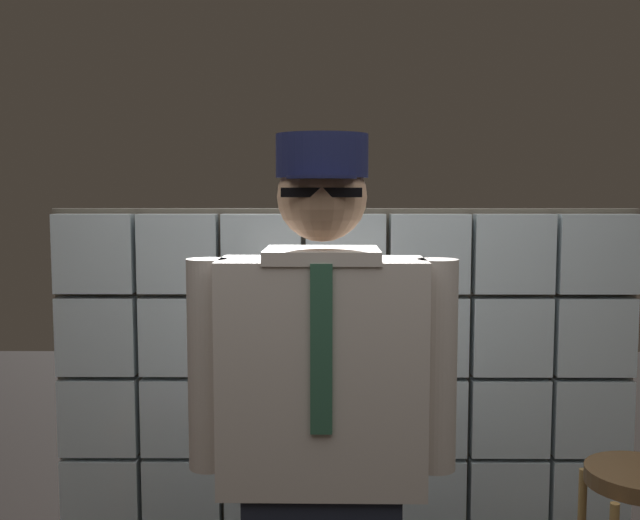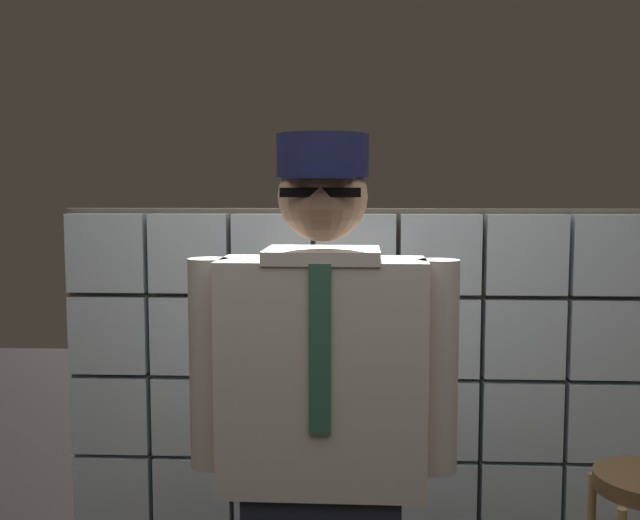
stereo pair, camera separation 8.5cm
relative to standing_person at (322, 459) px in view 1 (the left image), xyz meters
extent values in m
cube|color=silver|center=(-0.88, 0.88, -0.48)|extent=(0.30, 0.08, 0.30)
cube|color=silver|center=(-0.56, 0.88, -0.48)|extent=(0.30, 0.08, 0.30)
cube|color=silver|center=(-0.23, 0.88, -0.48)|extent=(0.30, 0.08, 0.30)
cube|color=silver|center=(0.09, 0.88, -0.48)|extent=(0.30, 0.08, 0.30)
cube|color=silver|center=(0.41, 0.88, -0.48)|extent=(0.30, 0.08, 0.30)
cube|color=silver|center=(0.73, 0.88, -0.48)|extent=(0.30, 0.08, 0.30)
cube|color=silver|center=(1.06, 0.88, -0.48)|extent=(0.30, 0.08, 0.30)
cube|color=silver|center=(-0.88, 0.88, -0.16)|extent=(0.30, 0.08, 0.30)
cube|color=silver|center=(-0.56, 0.88, -0.16)|extent=(0.30, 0.08, 0.30)
cube|color=silver|center=(-0.23, 0.88, -0.16)|extent=(0.30, 0.08, 0.30)
cube|color=silver|center=(0.09, 0.88, -0.16)|extent=(0.30, 0.08, 0.30)
cube|color=silver|center=(0.41, 0.88, -0.16)|extent=(0.30, 0.08, 0.30)
cube|color=silver|center=(0.73, 0.88, -0.16)|extent=(0.30, 0.08, 0.30)
cube|color=silver|center=(1.06, 0.88, -0.16)|extent=(0.30, 0.08, 0.30)
cube|color=silver|center=(-0.88, 0.88, 0.16)|extent=(0.30, 0.08, 0.30)
cube|color=silver|center=(-0.56, 0.88, 0.16)|extent=(0.30, 0.08, 0.30)
cube|color=silver|center=(-0.23, 0.88, 0.16)|extent=(0.30, 0.08, 0.30)
cube|color=silver|center=(0.09, 0.88, 0.16)|extent=(0.30, 0.08, 0.30)
cube|color=silver|center=(0.41, 0.88, 0.16)|extent=(0.30, 0.08, 0.30)
cube|color=silver|center=(0.73, 0.88, 0.16)|extent=(0.30, 0.08, 0.30)
cube|color=silver|center=(1.06, 0.88, 0.16)|extent=(0.30, 0.08, 0.30)
cube|color=silver|center=(-0.88, 0.88, 0.49)|extent=(0.30, 0.08, 0.30)
cube|color=silver|center=(-0.56, 0.88, 0.49)|extent=(0.30, 0.08, 0.30)
cube|color=silver|center=(-0.23, 0.88, 0.49)|extent=(0.30, 0.08, 0.30)
cube|color=silver|center=(0.09, 0.88, 0.49)|extent=(0.30, 0.08, 0.30)
cube|color=silver|center=(0.41, 0.88, 0.49)|extent=(0.30, 0.08, 0.30)
cube|color=silver|center=(0.73, 0.88, 0.49)|extent=(0.30, 0.08, 0.30)
cube|color=silver|center=(1.06, 0.88, 0.49)|extent=(0.30, 0.08, 0.30)
cube|color=#5B5447|center=(0.09, 0.93, -0.16)|extent=(2.28, 0.02, 1.63)
cube|color=silver|center=(0.00, 0.00, 0.24)|extent=(0.55, 0.24, 0.62)
cube|color=#33664C|center=(0.00, -0.12, 0.33)|extent=(0.06, 0.01, 0.44)
cube|color=silver|center=(0.00, 0.00, 0.56)|extent=(0.31, 0.25, 0.04)
sphere|color=tan|center=(0.00, 0.00, 0.71)|extent=(0.24, 0.24, 0.24)
ellipsoid|color=black|center=(0.00, -0.05, 0.67)|extent=(0.16, 0.09, 0.11)
cube|color=black|center=(0.00, -0.11, 0.73)|extent=(0.20, 0.01, 0.02)
cylinder|color=#191E47|center=(0.00, -0.09, 0.76)|extent=(0.18, 0.18, 0.01)
cylinder|color=#191E47|center=(0.00, 0.00, 0.82)|extent=(0.24, 0.24, 0.11)
cylinder|color=silver|center=(0.31, 0.00, 0.26)|extent=(0.11, 0.11, 0.57)
cylinder|color=silver|center=(-0.31, 0.00, 0.26)|extent=(0.11, 0.11, 0.57)
camera|label=1|loc=(0.01, -1.97, 0.74)|focal=41.78mm
camera|label=2|loc=(0.09, -1.97, 0.74)|focal=41.78mm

